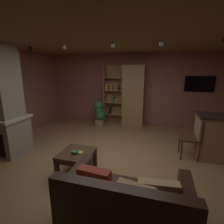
{
  "coord_description": "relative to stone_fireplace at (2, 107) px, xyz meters",
  "views": [
    {
      "loc": [
        0.99,
        -3.2,
        1.96
      ],
      "look_at": [
        0.0,
        0.4,
        1.05
      ],
      "focal_mm": 27.31,
      "sensor_mm": 36.0,
      "label": 1
    }
  ],
  "objects": [
    {
      "name": "track_light_spot_0",
      "position": [
        0.39,
        0.67,
        1.32
      ],
      "size": [
        0.07,
        0.07,
        0.09
      ],
      "primitive_type": "cylinder",
      "color": "black"
    },
    {
      "name": "table_book_1",
      "position": [
        2.02,
        -0.41,
        -0.66
      ],
      "size": [
        0.11,
        0.11,
        0.03
      ],
      "primitive_type": "cube",
      "rotation": [
        0.0,
        0.0,
        0.02
      ],
      "color": "#387247",
      "rests_on": "coffee_table"
    },
    {
      "name": "track_light_spot_2",
      "position": [
        2.47,
        0.63,
        1.32
      ],
      "size": [
        0.07,
        0.07,
        0.09
      ],
      "primitive_type": "cylinder",
      "color": "black"
    },
    {
      "name": "floor",
      "position": [
        2.47,
        0.18,
        -1.16
      ],
      "size": [
        6.04,
        5.8,
        0.02
      ],
      "primitive_type": "cube",
      "color": "#A37A4C",
      "rests_on": "ground"
    },
    {
      "name": "track_light_spot_1",
      "position": [
        1.34,
        0.62,
        1.32
      ],
      "size": [
        0.07,
        0.07,
        0.09
      ],
      "primitive_type": "cylinder",
      "color": "black"
    },
    {
      "name": "leather_couch",
      "position": [
        3.15,
        -1.28,
        -0.84
      ],
      "size": [
        1.56,
        0.9,
        0.84
      ],
      "color": "#382116",
      "rests_on": "ground"
    },
    {
      "name": "dining_chair",
      "position": [
        4.29,
        0.94,
        -0.62
      ],
      "size": [
        0.43,
        0.43,
        0.92
      ],
      "color": "#4C331E",
      "rests_on": "ground"
    },
    {
      "name": "potted_floor_plant",
      "position": [
        1.45,
        2.56,
        -0.65
      ],
      "size": [
        0.43,
        0.38,
        0.93
      ],
      "color": "#9E896B",
      "rests_on": "ground"
    },
    {
      "name": "bookshelf_cabinet",
      "position": [
        2.52,
        2.84,
        -0.08
      ],
      "size": [
        1.4,
        0.41,
        2.14
      ],
      "color": "#A87F51",
      "rests_on": "ground"
    },
    {
      "name": "ceiling",
      "position": [
        2.47,
        0.18,
        1.4
      ],
      "size": [
        6.04,
        5.8,
        0.02
      ],
      "primitive_type": "cube",
      "color": "brown"
    },
    {
      "name": "coffee_table",
      "position": [
        2.03,
        -0.35,
        -0.78
      ],
      "size": [
        0.61,
        0.65,
        0.46
      ],
      "color": "#4C331E",
      "rests_on": "ground"
    },
    {
      "name": "track_light_spot_3",
      "position": [
        3.45,
        0.66,
        1.32
      ],
      "size": [
        0.07,
        0.07,
        0.09
      ],
      "primitive_type": "cylinder",
      "color": "black"
    },
    {
      "name": "wall_back",
      "position": [
        2.47,
        3.11,
        0.12
      ],
      "size": [
        6.16,
        0.06,
        2.54
      ],
      "primitive_type": "cube",
      "color": "#9E5B56",
      "rests_on": "ground"
    },
    {
      "name": "table_book_0",
      "position": [
        2.1,
        -0.37,
        -0.68
      ],
      "size": [
        0.11,
        0.11,
        0.02
      ],
      "primitive_type": "cube",
      "rotation": [
        0.0,
        0.0,
        0.03
      ],
      "color": "gold",
      "rests_on": "coffee_table"
    },
    {
      "name": "wall_mounted_tv",
      "position": [
        4.7,
        3.05,
        0.4
      ],
      "size": [
        0.89,
        0.06,
        0.5
      ],
      "color": "black"
    },
    {
      "name": "window_pane_back",
      "position": [
        2.09,
        3.08,
        -0.0
      ],
      "size": [
        0.73,
        0.01,
        0.82
      ],
      "primitive_type": "cube",
      "color": "white"
    },
    {
      "name": "stone_fireplace",
      "position": [
        0.0,
        0.0,
        0.0
      ],
      "size": [
        0.94,
        0.82,
        2.54
      ],
      "color": "gray",
      "rests_on": "ground"
    }
  ]
}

